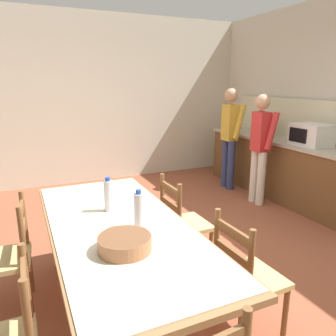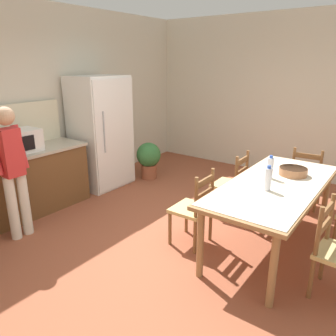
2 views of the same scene
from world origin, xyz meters
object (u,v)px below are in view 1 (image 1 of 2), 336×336
object	(u,v)px
bottle_off_centre	(139,210)
chair_side_far_right	(246,278)
chair_side_near_left	(8,258)
person_at_counter	(260,144)
serving_bowl	(125,242)
dining_table	(119,234)
bottle_near_centre	(108,195)
microwave	(311,135)
person_at_sink	(230,134)
chair_side_far_left	(183,224)
paper_bag	(266,125)

from	to	relation	value
bottle_off_centre	chair_side_far_right	size ratio (longest dim) A/B	0.30
chair_side_near_left	person_at_counter	distance (m)	3.52
serving_bowl	dining_table	bearing A→B (deg)	169.41
bottle_near_centre	chair_side_far_right	bearing A→B (deg)	44.63
microwave	person_at_counter	distance (m)	0.68
bottle_near_centre	bottle_off_centre	xyz separation A→B (m)	(0.38, 0.11, 0.00)
bottle_off_centre	person_at_sink	world-z (taller)	person_at_sink
chair_side_far_left	bottle_off_centre	bearing A→B (deg)	131.61
chair_side_far_left	chair_side_near_left	size ratio (longest dim) A/B	1.00
chair_side_far_left	chair_side_near_left	world-z (taller)	same
dining_table	serving_bowl	world-z (taller)	serving_bowl
dining_table	bottle_off_centre	distance (m)	0.26
microwave	person_at_counter	bearing A→B (deg)	-128.41
paper_bag	bottle_off_centre	xyz separation A→B (m)	(2.19, -2.95, -0.17)
bottle_near_centre	bottle_off_centre	bearing A→B (deg)	16.73
serving_bowl	chair_side_near_left	distance (m)	1.17
bottle_near_centre	chair_side_far_left	distance (m)	0.91
dining_table	bottle_off_centre	bearing A→B (deg)	46.64
paper_bag	serving_bowl	distance (m)	4.00
bottle_near_centre	chair_side_near_left	world-z (taller)	bottle_near_centre
chair_side_far_right	microwave	bearing A→B (deg)	-56.25
dining_table	person_at_counter	xyz separation A→B (m)	(-1.59, 2.56, 0.19)
person_at_sink	person_at_counter	bearing A→B (deg)	-91.49
dining_table	serving_bowl	xyz separation A→B (m)	(0.38, -0.07, 0.13)
serving_bowl	person_at_sink	world-z (taller)	person_at_sink
bottle_off_centre	person_at_counter	xyz separation A→B (m)	(-1.70, 2.44, -0.02)
microwave	dining_table	bearing A→B (deg)	-69.09
serving_bowl	person_at_counter	distance (m)	3.28
microwave	person_at_counter	size ratio (longest dim) A/B	0.31
bottle_near_centre	serving_bowl	world-z (taller)	bottle_near_centre
bottle_off_centre	chair_side_near_left	distance (m)	1.15
bottle_near_centre	person_at_sink	xyz separation A→B (m)	(-2.10, 2.58, 0.02)
person_at_sink	person_at_counter	distance (m)	0.79
dining_table	person_at_counter	size ratio (longest dim) A/B	1.36
bottle_near_centre	bottle_off_centre	size ratio (longest dim) A/B	1.00
person_at_sink	person_at_counter	world-z (taller)	person_at_sink
bottle_near_centre	chair_side_far_right	xyz separation A→B (m)	(0.76, 0.75, -0.47)
paper_bag	chair_side_far_right	world-z (taller)	paper_bag
bottle_off_centre	chair_side_far_right	bearing A→B (deg)	59.05
dining_table	person_at_sink	xyz separation A→B (m)	(-2.37, 2.58, 0.22)
chair_side_far_right	bottle_near_centre	bearing A→B (deg)	42.78
person_at_sink	person_at_counter	size ratio (longest dim) A/B	1.04
serving_bowl	person_at_counter	size ratio (longest dim) A/B	0.20
bottle_near_centre	person_at_counter	bearing A→B (deg)	117.27
paper_bag	dining_table	distance (m)	3.73
serving_bowl	person_at_counter	world-z (taller)	person_at_counter
chair_side_far_left	person_at_counter	xyz separation A→B (m)	(-1.11, 1.80, 0.45)
chair_side_near_left	person_at_sink	world-z (taller)	person_at_sink
microwave	paper_bag	size ratio (longest dim) A/B	1.39
paper_bag	chair_side_near_left	world-z (taller)	paper_bag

